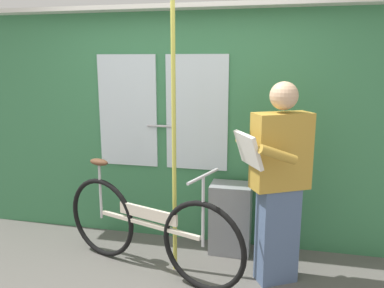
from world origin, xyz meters
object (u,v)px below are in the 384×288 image
object	(u,v)px
passenger_reading_newspaper	(279,180)
trash_bin_by_wall	(231,218)
bicycle_near_door	(147,228)
handrail_pole	(174,144)

from	to	relation	value
passenger_reading_newspaper	trash_bin_by_wall	world-z (taller)	passenger_reading_newspaper
trash_bin_by_wall	passenger_reading_newspaper	bearing A→B (deg)	-44.71
bicycle_near_door	handrail_pole	distance (m)	0.76
bicycle_near_door	passenger_reading_newspaper	xyz separation A→B (m)	(1.07, 0.10, 0.47)
handrail_pole	passenger_reading_newspaper	bearing A→B (deg)	0.82
passenger_reading_newspaper	trash_bin_by_wall	xyz separation A→B (m)	(-0.42, 0.42, -0.53)
handrail_pole	bicycle_near_door	bearing A→B (deg)	-158.97
bicycle_near_door	trash_bin_by_wall	bearing A→B (deg)	57.43
trash_bin_by_wall	handrail_pole	distance (m)	0.99
trash_bin_by_wall	handrail_pole	xyz separation A→B (m)	(-0.43, -0.43, 0.78)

